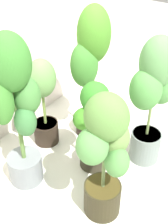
{
  "coord_description": "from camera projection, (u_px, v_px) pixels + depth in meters",
  "views": [
    {
      "loc": [
        -1.24,
        -0.7,
        1.52
      ],
      "look_at": [
        0.01,
        0.19,
        0.42
      ],
      "focal_mm": 48.69,
      "sensor_mm": 36.0,
      "label": 1
    }
  ],
  "objects": [
    {
      "name": "potted_plant_back_right",
      "position": [
        91.0,
        66.0,
        2.06
      ],
      "size": [
        0.37,
        0.32,
        0.99
      ],
      "color": "#342621",
      "rests_on": "ground"
    },
    {
      "name": "potted_plant_front_left",
      "position": [
        105.0,
        154.0,
        1.54
      ],
      "size": [
        0.35,
        0.31,
        0.8
      ],
      "color": "#2E2917",
      "rests_on": "ground"
    },
    {
      "name": "ground_plane",
      "position": [
        106.0,
        174.0,
        2.04
      ],
      "size": [
        8.0,
        8.0,
        0.0
      ],
      "primitive_type": "plane",
      "color": "silver",
      "rests_on": "ground"
    },
    {
      "name": "potted_plant_center",
      "position": [
        93.0,
        126.0,
        1.9
      ],
      "size": [
        0.25,
        0.2,
        0.65
      ],
      "color": "#2A261A",
      "rests_on": "ground"
    },
    {
      "name": "potted_plant_front_right",
      "position": [
        153.0,
        94.0,
        1.86
      ],
      "size": [
        0.37,
        0.28,
        0.91
      ],
      "color": "slate",
      "rests_on": "ground"
    },
    {
      "name": "potted_plant_back_left",
      "position": [
        16.0,
        105.0,
        1.66
      ],
      "size": [
        0.37,
        0.32,
        1.0
      ],
      "color": "slate",
      "rests_on": "ground"
    },
    {
      "name": "potted_plant_back_center",
      "position": [
        41.0,
        99.0,
        2.08
      ],
      "size": [
        0.27,
        0.2,
        0.68
      ],
      "color": "black",
      "rests_on": "ground"
    }
  ]
}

